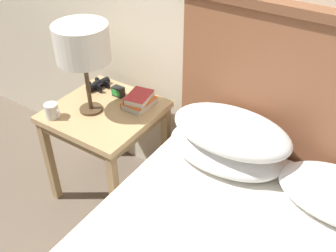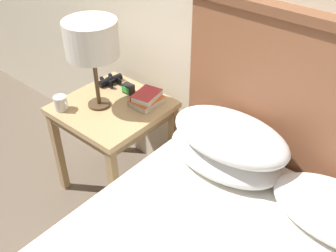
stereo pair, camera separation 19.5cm
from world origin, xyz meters
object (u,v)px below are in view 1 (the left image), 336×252
at_px(nightstand, 105,121).
at_px(alarm_clock, 118,91).
at_px(table_lamp, 82,44).
at_px(book_stacked_on_top, 139,97).
at_px(book_on_nightstand, 139,103).
at_px(binoculars_pair, 98,84).
at_px(coffee_mug, 52,111).

distance_m(nightstand, alarm_clock, 0.20).
height_order(table_lamp, book_stacked_on_top, table_lamp).
height_order(book_on_nightstand, alarm_clock, alarm_clock).
xyz_separation_m(nightstand, alarm_clock, (-0.02, 0.16, 0.11)).
xyz_separation_m(book_stacked_on_top, binoculars_pair, (-0.33, 0.02, -0.03)).
bearing_deg(alarm_clock, nightstand, -82.20).
xyz_separation_m(book_on_nightstand, coffee_mug, (-0.33, -0.36, 0.02)).
distance_m(table_lamp, book_stacked_on_top, 0.45).
bearing_deg(book_stacked_on_top, binoculars_pair, 176.26).
bearing_deg(nightstand, coffee_mug, -130.11).
relative_size(book_on_nightstand, book_stacked_on_top, 1.00).
distance_m(book_on_nightstand, book_stacked_on_top, 0.04).
height_order(book_on_nightstand, coffee_mug, coffee_mug).
relative_size(book_stacked_on_top, coffee_mug, 1.78).
xyz_separation_m(nightstand, coffee_mug, (-0.18, -0.22, 0.13)).
bearing_deg(nightstand, binoculars_pair, 138.52).
height_order(nightstand, table_lamp, table_lamp).
height_order(nightstand, coffee_mug, coffee_mug).
height_order(binoculars_pair, coffee_mug, coffee_mug).
bearing_deg(book_stacked_on_top, alarm_clock, 174.89).
height_order(nightstand, book_on_nightstand, book_on_nightstand).
height_order(binoculars_pair, alarm_clock, alarm_clock).
distance_m(nightstand, book_stacked_on_top, 0.25).
relative_size(nightstand, binoculars_pair, 3.87).
distance_m(table_lamp, book_on_nightstand, 0.47).
height_order(nightstand, book_stacked_on_top, book_stacked_on_top).
bearing_deg(alarm_clock, coffee_mug, -113.24).
bearing_deg(binoculars_pair, nightstand, -41.48).
distance_m(book_on_nightstand, coffee_mug, 0.49).
relative_size(binoculars_pair, alarm_clock, 2.34).
height_order(book_on_nightstand, binoculars_pair, binoculars_pair).
bearing_deg(book_on_nightstand, book_stacked_on_top, 138.33).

